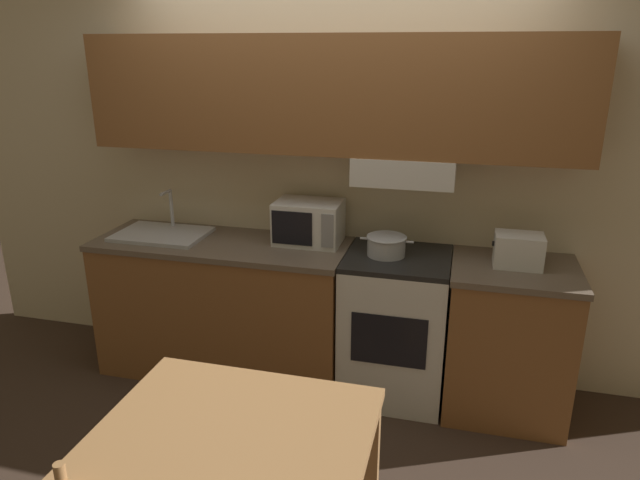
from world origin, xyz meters
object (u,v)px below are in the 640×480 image
Objects in this scene: sink_basin at (162,233)px; toaster at (518,250)px; stove_range at (395,326)px; microwave at (309,222)px; dining_table at (235,456)px; cooking_pot at (386,245)px.

toaster is at bearing 0.43° from sink_basin.
sink_basin is (-2.18, -0.02, -0.08)m from toaster.
microwave is at bearing 169.43° from stove_range.
sink_basin reaches higher than stove_range.
toaster is (1.23, -0.10, -0.04)m from microwave.
microwave is 1.48× the size of toaster.
stove_range is 0.93× the size of dining_table.
microwave reaches higher than toaster.
cooking_pot is 0.32× the size of dining_table.
microwave is at bearing 96.25° from dining_table.
microwave is (-0.57, 0.11, 0.58)m from stove_range.
stove_range is 1.58× the size of sink_basin.
sink_basin is at bearing 126.13° from dining_table.
cooking_pot is 0.55× the size of sink_basin.
sink_basin is (-1.45, -0.01, -0.05)m from cooking_pot.
cooking_pot is at bearing 78.51° from dining_table.
microwave is at bearing 6.81° from sink_basin.
microwave is 0.71× the size of sink_basin.
toaster is 1.92m from dining_table.
dining_table is at bearing -83.75° from microwave.
cooking_pot is 1.62m from dining_table.
microwave is 0.42× the size of dining_table.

